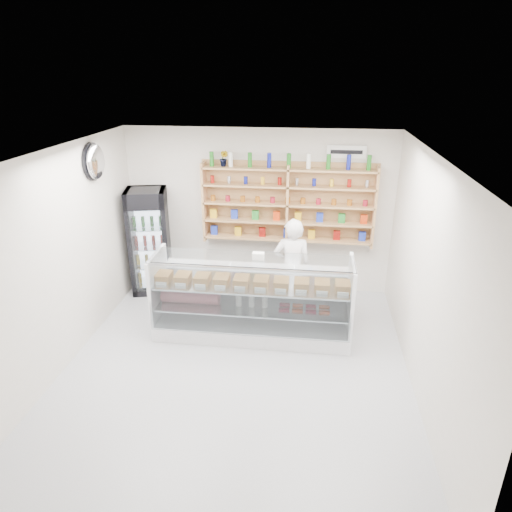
# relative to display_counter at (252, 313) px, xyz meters

# --- Properties ---
(room) EXTENTS (5.00, 5.00, 5.00)m
(room) POSITION_rel_display_counter_xyz_m (-0.10, -0.89, 1.06)
(room) COLOR #ACACB1
(room) RESTS_ON ground
(display_counter) EXTENTS (2.84, 0.85, 1.24)m
(display_counter) POSITION_rel_display_counter_xyz_m (0.00, 0.00, 0.00)
(display_counter) COLOR white
(display_counter) RESTS_ON floor
(shop_worker) EXTENTS (0.61, 0.42, 1.60)m
(shop_worker) POSITION_rel_display_counter_xyz_m (0.53, 0.69, 0.46)
(shop_worker) COLOR silver
(shop_worker) RESTS_ON floor
(drinks_cooler) EXTENTS (0.79, 0.77, 1.82)m
(drinks_cooler) POSITION_rel_display_counter_xyz_m (-1.95, 1.25, 0.57)
(drinks_cooler) COLOR black
(drinks_cooler) RESTS_ON floor
(wall_shelving) EXTENTS (2.84, 0.28, 1.33)m
(wall_shelving) POSITION_rel_display_counter_xyz_m (0.40, 1.45, 1.25)
(wall_shelving) COLOR #B27A54
(wall_shelving) RESTS_ON back_wall
(potted_plant) EXTENTS (0.18, 0.16, 0.26)m
(potted_plant) POSITION_rel_display_counter_xyz_m (-0.65, 1.45, 1.98)
(potted_plant) COLOR #1E6626
(potted_plant) RESTS_ON wall_shelving
(security_mirror) EXTENTS (0.15, 0.50, 0.50)m
(security_mirror) POSITION_rel_display_counter_xyz_m (-2.27, 0.31, 2.11)
(security_mirror) COLOR silver
(security_mirror) RESTS_ON left_wall
(wall_sign) EXTENTS (0.62, 0.03, 0.20)m
(wall_sign) POSITION_rel_display_counter_xyz_m (1.30, 1.58, 2.11)
(wall_sign) COLOR white
(wall_sign) RESTS_ON back_wall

